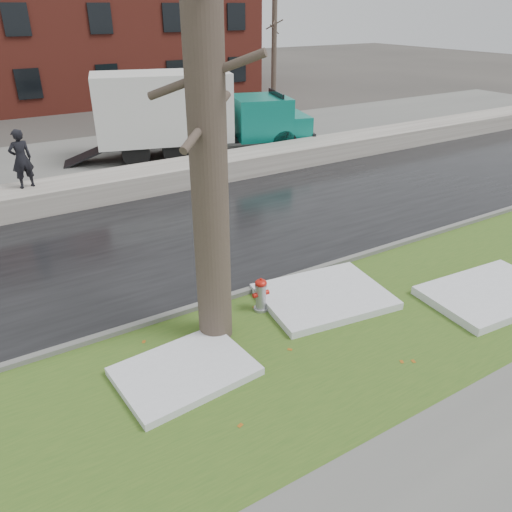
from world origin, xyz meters
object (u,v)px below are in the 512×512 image
fire_hydrant (261,293)px  tree (207,126)px  box_truck (190,113)px  worker (21,159)px

fire_hydrant → tree: 3.74m
fire_hydrant → box_truck: bearing=75.2°
box_truck → fire_hydrant: bearing=-92.5°
box_truck → worker: 7.54m
tree → box_truck: (5.04, 11.85, -2.20)m
tree → worker: (-1.84, 8.78, -2.36)m
fire_hydrant → box_truck: size_ratio=0.07×
tree → box_truck: bearing=67.0°
worker → fire_hydrant: bearing=98.5°
tree → box_truck: tree is taller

